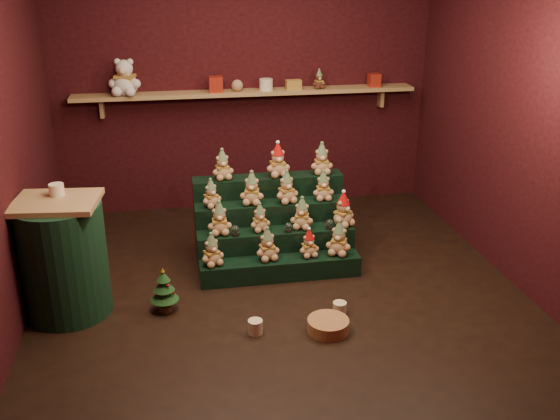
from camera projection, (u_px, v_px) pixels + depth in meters
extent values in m
plane|color=black|center=(278.00, 286.00, 5.32)|extent=(4.00, 4.00, 0.00)
cube|color=black|center=(245.00, 80.00, 6.68)|extent=(4.00, 0.10, 2.80)
cube|color=black|center=(354.00, 230.00, 2.93)|extent=(4.00, 0.10, 2.80)
cube|color=black|center=(523.00, 115.00, 5.14)|extent=(0.10, 4.00, 2.80)
cube|color=#AA8255|center=(247.00, 92.00, 6.55)|extent=(3.60, 0.26, 0.04)
cube|color=#AA8255|center=(102.00, 108.00, 6.41)|extent=(0.04, 0.12, 0.20)
cube|color=#AA8255|center=(381.00, 97.00, 6.90)|extent=(0.04, 0.12, 0.20)
cube|color=black|center=(280.00, 268.00, 5.43)|extent=(1.40, 0.22, 0.18)
cube|color=black|center=(276.00, 248.00, 5.60)|extent=(1.40, 0.22, 0.36)
cube|color=black|center=(272.00, 230.00, 5.77)|extent=(1.40, 0.22, 0.54)
cube|color=black|center=(268.00, 212.00, 5.94)|extent=(1.40, 0.22, 0.72)
cylinder|color=black|center=(235.00, 234.00, 5.41)|extent=(0.07, 0.07, 0.03)
sphere|color=white|center=(235.00, 229.00, 5.40)|extent=(0.07, 0.07, 0.07)
cylinder|color=black|center=(288.00, 231.00, 5.49)|extent=(0.06, 0.06, 0.02)
sphere|color=white|center=(288.00, 226.00, 5.47)|extent=(0.06, 0.06, 0.06)
cylinder|color=black|center=(329.00, 228.00, 5.55)|extent=(0.06, 0.06, 0.03)
sphere|color=white|center=(329.00, 223.00, 5.53)|extent=(0.07, 0.07, 0.07)
cube|color=#AA8255|center=(56.00, 202.00, 4.60)|extent=(0.67, 0.58, 0.04)
cylinder|color=black|center=(64.00, 260.00, 4.78)|extent=(0.66, 0.66, 0.90)
cylinder|color=beige|center=(57.00, 190.00, 4.67)|extent=(0.11, 0.11, 0.09)
cylinder|color=#412D17|center=(165.00, 307.00, 4.94)|extent=(0.11, 0.11, 0.06)
cone|color=#143919|center=(164.00, 293.00, 4.89)|extent=(0.22, 0.22, 0.11)
cone|color=#143919|center=(164.00, 284.00, 4.86)|extent=(0.17, 0.17, 0.10)
cone|color=#143919|center=(163.00, 276.00, 4.84)|extent=(0.11, 0.11, 0.08)
cone|color=gold|center=(163.00, 270.00, 4.82)|extent=(0.03, 0.03, 0.03)
cylinder|color=beige|center=(255.00, 327.00, 4.62)|extent=(0.11, 0.11, 0.11)
cylinder|color=beige|center=(340.00, 309.00, 4.87)|extent=(0.11, 0.11, 0.11)
cylinder|color=#AD7845|center=(328.00, 325.00, 4.65)|extent=(0.34, 0.34, 0.10)
cube|color=#AB291A|center=(216.00, 84.00, 6.44)|extent=(0.14, 0.14, 0.16)
cylinder|color=beige|center=(266.00, 85.00, 6.53)|extent=(0.14, 0.14, 0.12)
cube|color=#AB291A|center=(374.00, 80.00, 6.72)|extent=(0.12, 0.12, 0.14)
sphere|color=tan|center=(237.00, 85.00, 6.48)|extent=(0.12, 0.12, 0.12)
cube|color=orange|center=(294.00, 85.00, 6.59)|extent=(0.16, 0.10, 0.10)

